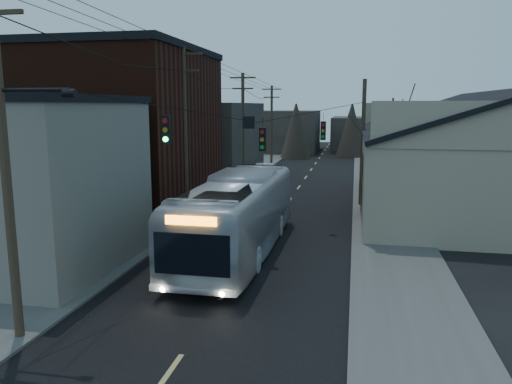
% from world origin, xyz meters
% --- Properties ---
extents(road_surface, '(9.00, 110.00, 0.02)m').
position_xyz_m(road_surface, '(0.00, 30.00, 0.01)').
color(road_surface, black).
rests_on(road_surface, ground).
extents(sidewalk_left, '(4.00, 110.00, 0.12)m').
position_xyz_m(sidewalk_left, '(-6.50, 30.00, 0.06)').
color(sidewalk_left, '#474744').
rests_on(sidewalk_left, ground).
extents(sidewalk_right, '(4.00, 110.00, 0.12)m').
position_xyz_m(sidewalk_right, '(6.50, 30.00, 0.06)').
color(sidewalk_right, '#474744').
rests_on(sidewalk_right, ground).
extents(building_clapboard, '(8.00, 8.00, 7.00)m').
position_xyz_m(building_clapboard, '(-9.00, 9.00, 3.50)').
color(building_clapboard, slate).
rests_on(building_clapboard, ground).
extents(building_brick, '(10.00, 12.00, 10.00)m').
position_xyz_m(building_brick, '(-10.00, 20.00, 5.00)').
color(building_brick, black).
rests_on(building_brick, ground).
extents(building_left_far, '(9.00, 14.00, 7.00)m').
position_xyz_m(building_left_far, '(-9.50, 36.00, 3.50)').
color(building_left_far, '#302A26').
rests_on(building_left_far, ground).
extents(warehouse, '(16.16, 20.60, 7.73)m').
position_xyz_m(warehouse, '(13.00, 25.00, 2.70)').
color(warehouse, gray).
rests_on(warehouse, ground).
extents(building_far_left, '(10.00, 12.00, 6.00)m').
position_xyz_m(building_far_left, '(-6.00, 65.00, 3.00)').
color(building_far_left, '#302A26').
rests_on(building_far_left, ground).
extents(building_far_right, '(12.00, 14.00, 5.00)m').
position_xyz_m(building_far_right, '(7.00, 70.00, 2.50)').
color(building_far_right, '#302A26').
rests_on(building_far_right, ground).
extents(bare_tree, '(0.40, 0.40, 7.20)m').
position_xyz_m(bare_tree, '(6.50, 20.00, 3.60)').
color(bare_tree, black).
rests_on(bare_tree, ground).
extents(utility_lines, '(11.24, 45.28, 10.50)m').
position_xyz_m(utility_lines, '(-3.11, 24.14, 4.95)').
color(utility_lines, '#382B1E').
rests_on(utility_lines, ground).
extents(bus, '(3.20, 13.14, 3.65)m').
position_xyz_m(bus, '(-0.67, 12.65, 1.83)').
color(bus, '#B4B9C1').
rests_on(bus, ground).
extents(parked_car, '(1.75, 4.81, 1.58)m').
position_xyz_m(parked_car, '(-3.49, 35.11, 0.79)').
color(parked_car, '#B8BAC1').
rests_on(parked_car, ground).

